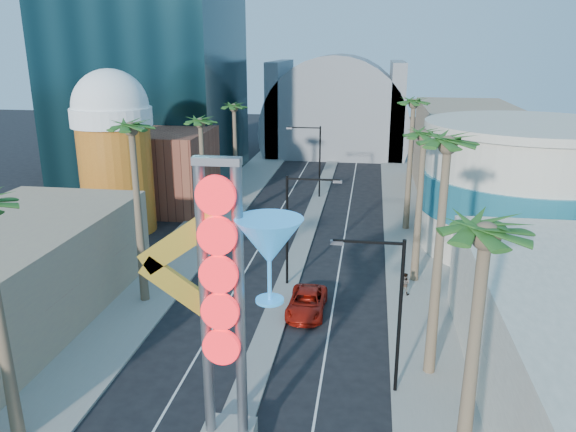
# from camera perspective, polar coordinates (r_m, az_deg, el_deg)

# --- Properties ---
(sidewalk_west) EXTENTS (5.00, 100.00, 0.15)m
(sidewalk_west) POSITION_cam_1_polar(r_m,az_deg,el_deg) (56.01, -7.43, -0.09)
(sidewalk_west) COLOR gray
(sidewalk_west) RESTS_ON ground
(sidewalk_east) EXTENTS (5.00, 100.00, 0.15)m
(sidewalk_east) POSITION_cam_1_polar(r_m,az_deg,el_deg) (54.10, 12.33, -0.97)
(sidewalk_east) COLOR gray
(sidewalk_east) RESTS_ON ground
(median) EXTENTS (1.60, 84.00, 0.15)m
(median) POSITION_cam_1_polar(r_m,az_deg,el_deg) (57.09, 2.61, 0.37)
(median) COLOR gray
(median) RESTS_ON ground
(brick_filler_west) EXTENTS (10.00, 10.00, 8.00)m
(brick_filler_west) POSITION_cam_1_polar(r_m,az_deg,el_deg) (59.82, -12.81, 4.62)
(brick_filler_west) COLOR brown
(brick_filler_west) RESTS_ON ground
(filler_east) EXTENTS (10.00, 20.00, 10.00)m
(filler_east) POSITION_cam_1_polar(r_m,az_deg,el_deg) (66.26, 17.59, 6.31)
(filler_east) COLOR tan
(filler_east) RESTS_ON ground
(beer_mug) EXTENTS (7.00, 7.00, 14.50)m
(beer_mug) POSITION_cam_1_polar(r_m,az_deg,el_deg) (52.30, -17.25, 6.82)
(beer_mug) COLOR #A94E16
(beer_mug) RESTS_ON ground
(turquoise_building) EXTENTS (16.60, 16.60, 10.60)m
(turquoise_building) POSITION_cam_1_polar(r_m,az_deg,el_deg) (49.35, 22.94, 2.57)
(turquoise_building) COLOR #BCB29F
(turquoise_building) RESTS_ON ground
(canopy) EXTENTS (22.00, 16.00, 22.00)m
(canopy) POSITION_cam_1_polar(r_m,az_deg,el_deg) (89.41, 4.96, 9.19)
(canopy) COLOR slate
(canopy) RESTS_ON ground
(neon_sign) EXTENTS (6.53, 2.60, 12.55)m
(neon_sign) POSITION_cam_1_polar(r_m,az_deg,el_deg) (21.94, -4.71, -7.65)
(neon_sign) COLOR gray
(neon_sign) RESTS_ON ground
(streetlight_0) EXTENTS (3.79, 0.25, 8.00)m
(streetlight_0) POSITION_cam_1_polar(r_m,az_deg,el_deg) (38.53, 0.71, -0.42)
(streetlight_0) COLOR black
(streetlight_0) RESTS_ON ground
(streetlight_1) EXTENTS (3.79, 0.25, 8.00)m
(streetlight_1) POSITION_cam_1_polar(r_m,az_deg,el_deg) (61.81, 2.75, 6.25)
(streetlight_1) COLOR black
(streetlight_1) RESTS_ON ground
(streetlight_2) EXTENTS (3.45, 0.25, 8.00)m
(streetlight_2) POSITION_cam_1_polar(r_m,az_deg,el_deg) (27.06, 10.35, -8.67)
(streetlight_2) COLOR black
(streetlight_2) RESTS_ON ground
(palm_1) EXTENTS (2.40, 2.40, 12.70)m
(palm_1) POSITION_cam_1_polar(r_m,az_deg,el_deg) (35.96, -15.55, 7.44)
(palm_1) COLOR brown
(palm_1) RESTS_ON ground
(palm_2) EXTENTS (2.40, 2.40, 11.20)m
(palm_2) POSITION_cam_1_polar(r_m,az_deg,el_deg) (49.13, -8.87, 8.70)
(palm_2) COLOR brown
(palm_2) RESTS_ON ground
(palm_3) EXTENTS (2.40, 2.40, 11.20)m
(palm_3) POSITION_cam_1_polar(r_m,az_deg,el_deg) (60.59, -5.49, 10.38)
(palm_3) COLOR brown
(palm_3) RESTS_ON ground
(palm_4) EXTENTS (2.40, 2.40, 12.20)m
(palm_4) POSITION_cam_1_polar(r_m,az_deg,el_deg) (17.84, 19.26, -3.85)
(palm_4) COLOR brown
(palm_4) RESTS_ON ground
(palm_5) EXTENTS (2.40, 2.40, 13.20)m
(palm_5) POSITION_cam_1_polar(r_m,az_deg,el_deg) (27.14, 15.79, 5.40)
(palm_5) COLOR brown
(palm_5) RESTS_ON ground
(palm_6) EXTENTS (2.40, 2.40, 11.70)m
(palm_6) POSITION_cam_1_polar(r_m,az_deg,el_deg) (39.12, 13.60, 6.99)
(palm_6) COLOR brown
(palm_6) RESTS_ON ground
(palm_7) EXTENTS (2.40, 2.40, 12.70)m
(palm_7) POSITION_cam_1_polar(r_m,az_deg,el_deg) (50.84, 12.60, 10.30)
(palm_7) COLOR brown
(palm_7) RESTS_ON ground
(red_pickup) EXTENTS (2.34, 5.00, 1.39)m
(red_pickup) POSITION_cam_1_polar(r_m,az_deg,el_deg) (36.15, 1.92, -8.80)
(red_pickup) COLOR #AB190D
(red_pickup) RESTS_ON ground
(pedestrian_b) EXTENTS (0.88, 0.76, 1.53)m
(pedestrian_b) POSITION_cam_1_polar(r_m,az_deg,el_deg) (39.09, 11.76, -6.74)
(pedestrian_b) COLOR gray
(pedestrian_b) RESTS_ON sidewalk_east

